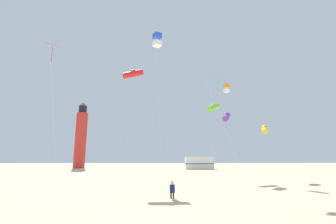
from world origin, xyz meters
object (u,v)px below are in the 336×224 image
object	(u,v)px
kite_box_blue	(157,40)
rv_van_white	(199,163)
kite_tube_scarlet	(133,74)
kite_diamond_cyan	(218,84)
kite_tube_lime	(213,107)
lighthouse_distant	(81,137)
kite_tube_gold	(265,129)
kite_tube_violet	(226,117)
kite_box_orange	(226,88)
kite_flyer_standing	(172,190)
kite_diamond_magenta	(53,51)

from	to	relation	value
kite_box_blue	rv_van_white	size ratio (longest dim) A/B	2.01
kite_tube_scarlet	kite_diamond_cyan	distance (m)	10.55
kite_tube_lime	lighthouse_distant	bearing A→B (deg)	134.45
kite_tube_scarlet	kite_tube_gold	xyz separation A→B (m)	(16.83, 3.35, -6.12)
kite_tube_scarlet	kite_tube_lime	size ratio (longest dim) A/B	1.27
kite_tube_violet	kite_diamond_cyan	xyz separation A→B (m)	(-2.69, -6.92, 1.87)
kite_box_orange	kite_tube_violet	bearing A→B (deg)	-110.94
kite_tube_gold	kite_flyer_standing	bearing A→B (deg)	-133.94
kite_tube_violet	kite_diamond_cyan	bearing A→B (deg)	-111.23
kite_box_orange	kite_diamond_cyan	world-z (taller)	kite_box_orange
kite_box_blue	kite_tube_violet	bearing A→B (deg)	49.19
kite_box_orange	rv_van_white	bearing A→B (deg)	89.86
kite_diamond_magenta	kite_tube_lime	distance (m)	22.02
kite_box_orange	rv_van_white	size ratio (longest dim) A/B	1.92
kite_tube_violet	kite_tube_gold	bearing A→B (deg)	16.64
kite_flyer_standing	kite_tube_lime	distance (m)	18.87
kite_box_orange	rv_van_white	world-z (taller)	kite_box_orange
kite_diamond_magenta	kite_diamond_cyan	bearing A→B (deg)	23.59
kite_tube_violet	kite_tube_lime	world-z (taller)	kite_tube_lime
kite_flyer_standing	kite_box_orange	world-z (taller)	kite_box_orange
rv_van_white	lighthouse_distant	bearing A→B (deg)	169.66
kite_tube_violet	kite_diamond_cyan	distance (m)	7.65
rv_van_white	kite_tube_lime	bearing A→B (deg)	-92.88
kite_tube_lime	rv_van_white	xyz separation A→B (m)	(1.52, 22.43, -8.22)
kite_tube_scarlet	kite_diamond_magenta	size ratio (longest dim) A/B	1.24
kite_diamond_magenta	rv_van_white	size ratio (longest dim) A/B	1.64
kite_tube_violet	kite_box_orange	size ratio (longest dim) A/B	0.67
kite_box_blue	kite_box_orange	world-z (taller)	kite_box_blue
kite_tube_lime	kite_box_orange	bearing A→B (deg)	-48.59
kite_diamond_magenta	rv_van_white	distance (m)	42.84
kite_diamond_cyan	lighthouse_distant	xyz separation A→B (m)	(-25.79, 38.85, -1.68)
kite_tube_gold	rv_van_white	world-z (taller)	kite_tube_gold
kite_tube_scarlet	kite_tube_violet	size ratio (longest dim) A/B	1.57
kite_diamond_magenta	kite_box_orange	distance (m)	21.98
kite_flyer_standing	kite_box_orange	distance (m)	19.38
kite_tube_scarlet	kite_diamond_cyan	bearing A→B (deg)	-30.77
kite_box_orange	kite_flyer_standing	bearing A→B (deg)	-120.75
kite_tube_violet	lighthouse_distant	world-z (taller)	lighthouse_distant
kite_diamond_cyan	kite_tube_violet	bearing A→B (deg)	68.77
kite_diamond_magenta	kite_tube_lime	world-z (taller)	kite_diamond_magenta
kite_tube_scarlet	kite_diamond_magenta	world-z (taller)	kite_tube_scarlet
kite_box_blue	kite_tube_lime	xyz separation A→B (m)	(7.74, 13.41, -2.79)
kite_tube_violet	rv_van_white	bearing A→B (deg)	88.21
kite_flyer_standing	kite_box_blue	world-z (taller)	kite_box_blue
kite_tube_violet	kite_box_orange	bearing A→B (deg)	69.06
kite_tube_scarlet	rv_van_white	world-z (taller)	kite_tube_scarlet
kite_tube_scarlet	kite_diamond_cyan	xyz separation A→B (m)	(8.72, -5.19, -2.90)
kite_box_orange	kite_tube_lime	bearing A→B (deg)	131.41
kite_diamond_magenta	kite_diamond_cyan	xyz separation A→B (m)	(12.94, 5.65, -0.44)
rv_van_white	kite_box_blue	bearing A→B (deg)	-103.49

